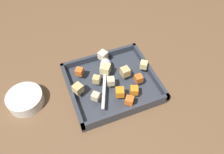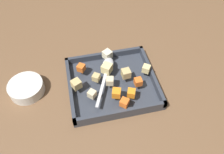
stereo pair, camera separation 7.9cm
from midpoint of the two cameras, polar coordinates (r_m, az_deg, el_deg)
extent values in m
plane|color=brown|center=(0.82, -2.16, -2.70)|extent=(4.00, 4.00, 0.00)
cube|color=#333842|center=(0.82, -2.74, -2.11)|extent=(0.31, 0.28, 0.01)
cube|color=#333842|center=(0.89, -5.72, 5.10)|extent=(0.31, 0.01, 0.03)
cube|color=#333842|center=(0.73, 0.78, -8.86)|extent=(0.31, 0.01, 0.03)
cube|color=#333842|center=(0.84, 6.80, 1.75)|extent=(0.01, 0.28, 0.03)
cube|color=#333842|center=(0.79, -13.06, -4.35)|extent=(0.01, 0.28, 0.03)
cube|color=orange|center=(0.74, -1.04, -4.09)|extent=(0.04, 0.04, 0.03)
cube|color=orange|center=(0.73, 1.37, -6.21)|extent=(0.04, 0.04, 0.03)
cube|color=orange|center=(0.78, 3.92, -0.55)|extent=(0.03, 0.03, 0.03)
cube|color=orange|center=(0.81, -11.08, 1.19)|extent=(0.03, 0.03, 0.02)
cube|color=orange|center=(0.75, 2.68, -3.59)|extent=(0.03, 0.03, 0.03)
cube|color=tan|center=(0.77, -11.65, -2.91)|extent=(0.04, 0.04, 0.03)
cube|color=beige|center=(0.85, -5.18, 5.33)|extent=(0.04, 0.04, 0.03)
cube|color=tan|center=(0.78, -6.87, -0.76)|extent=(0.03, 0.03, 0.02)
cube|color=#E0CC89|center=(0.80, -4.49, 1.88)|extent=(0.05, 0.05, 0.03)
cube|color=#E0CC89|center=(0.82, 5.38, 2.95)|extent=(0.04, 0.04, 0.03)
cube|color=tan|center=(0.80, 0.54, 1.19)|extent=(0.03, 0.03, 0.03)
cube|color=beige|center=(0.74, -7.24, -5.09)|extent=(0.03, 0.03, 0.02)
cube|color=beige|center=(0.77, -3.23, -1.23)|extent=(0.03, 0.03, 0.03)
ellipsoid|color=silver|center=(0.83, -4.42, 2.98)|extent=(0.06, 0.08, 0.02)
cube|color=silver|center=(0.76, -5.01, -3.45)|extent=(0.07, 0.14, 0.01)
cylinder|color=silver|center=(0.84, -23.75, -5.40)|extent=(0.12, 0.12, 0.04)
camera|label=1|loc=(0.04, -92.87, -3.54)|focal=35.95mm
camera|label=2|loc=(0.04, 87.13, 3.54)|focal=35.95mm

